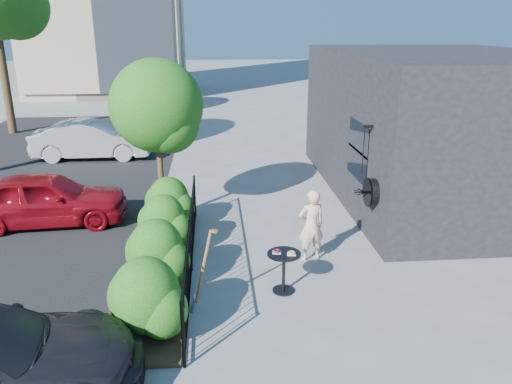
{
  "coord_description": "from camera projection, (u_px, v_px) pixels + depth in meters",
  "views": [
    {
      "loc": [
        -1.0,
        -9.1,
        4.75
      ],
      "look_at": [
        -0.08,
        1.28,
        1.2
      ],
      "focal_mm": 35.0,
      "sensor_mm": 36.0,
      "label": 1
    }
  ],
  "objects": [
    {
      "name": "patio_tree",
      "position": [
        159.0,
        112.0,
        11.72
      ],
      "size": [
        2.2,
        2.2,
        3.94
      ],
      "color": "#3F2B19",
      "rests_on": "ground"
    },
    {
      "name": "shop_building",
      "position": [
        440.0,
        124.0,
        14.25
      ],
      "size": [
        6.22,
        9.0,
        4.0
      ],
      "color": "black",
      "rests_on": "ground"
    },
    {
      "name": "car_silver",
      "position": [
        92.0,
        140.0,
        18.19
      ],
      "size": [
        4.22,
        1.48,
        1.39
      ],
      "primitive_type": "imported",
      "rotation": [
        0.0,
        0.0,
        1.57
      ],
      "color": "#B5B5BA",
      "rests_on": "ground"
    },
    {
      "name": "car_red",
      "position": [
        46.0,
        199.0,
        12.21
      ],
      "size": [
        3.96,
        1.82,
        1.31
      ],
      "primitive_type": "imported",
      "rotation": [
        0.0,
        0.0,
        1.64
      ],
      "color": "maroon",
      "rests_on": "ground"
    },
    {
      "name": "ground",
      "position": [
        265.0,
        267.0,
        10.2
      ],
      "size": [
        120.0,
        120.0,
        0.0
      ],
      "primitive_type": "plane",
      "color": "gray",
      "rests_on": "ground"
    },
    {
      "name": "fence",
      "position": [
        191.0,
        245.0,
        9.89
      ],
      "size": [
        0.05,
        6.05,
        1.1
      ],
      "color": "black",
      "rests_on": "ground"
    },
    {
      "name": "planting_bed",
      "position": [
        157.0,
        270.0,
        10.0
      ],
      "size": [
        1.3,
        6.0,
        0.08
      ],
      "primitive_type": "cube",
      "color": "#382616",
      "rests_on": "ground"
    },
    {
      "name": "shrubs",
      "position": [
        160.0,
        238.0,
        9.89
      ],
      "size": [
        1.1,
        5.6,
        1.24
      ],
      "color": "#195112",
      "rests_on": "ground"
    },
    {
      "name": "cafe_table",
      "position": [
        284.0,
        265.0,
        9.13
      ],
      "size": [
        0.62,
        0.62,
        0.83
      ],
      "rotation": [
        0.0,
        0.0,
        -0.17
      ],
      "color": "black",
      "rests_on": "ground"
    },
    {
      "name": "shovel",
      "position": [
        201.0,
        275.0,
        8.48
      ],
      "size": [
        0.51,
        0.2,
        1.54
      ],
      "color": "brown",
      "rests_on": "ground"
    },
    {
      "name": "woman",
      "position": [
        311.0,
        225.0,
        10.31
      ],
      "size": [
        0.63,
        0.48,
        1.54
      ],
      "primitive_type": "imported",
      "rotation": [
        0.0,
        0.0,
        3.35
      ],
      "color": "beige",
      "rests_on": "ground"
    }
  ]
}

